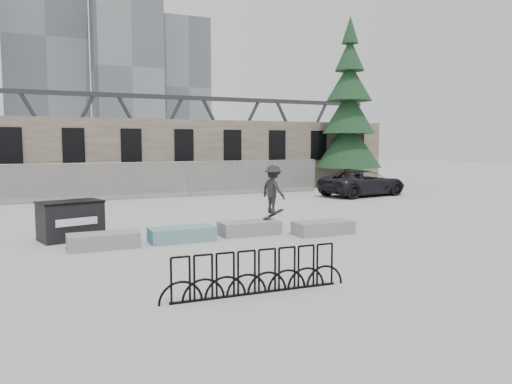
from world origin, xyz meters
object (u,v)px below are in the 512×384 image
Objects in this scene: bike_rack at (257,273)px; planter_center_right at (249,227)px; planter_center_left at (182,234)px; dumpster at (71,220)px; planter_offset at (323,227)px; suv at (363,183)px; skateboarder at (273,190)px; planter_far_left at (103,240)px; spruce_tree at (349,117)px.

planter_center_right is at bearing 67.94° from bike_rack.
planter_center_left is 3.59m from dumpster.
bike_rack is (-2.48, -6.11, 0.20)m from planter_center_right.
planter_center_left is 1.00× the size of planter_offset.
planter_offset is 12.97m from suv.
skateboarder is at bearing 5.71° from planter_center_left.
planter_center_right is 5.72m from dumpster.
bike_rack is at bearing -68.88° from planter_far_left.
skateboarder reaches higher than suv.
suv is at bearing -115.11° from spruce_tree.
planter_far_left is 18.06m from suv.
planter_far_left is at bearing -178.61° from planter_center_left.
planter_offset is (2.29, -0.96, 0.00)m from planter_center_right.
planter_offset is at bearing 128.21° from suv.
planter_center_right is (4.74, 0.26, 0.00)m from planter_far_left.
suv reaches higher than planter_far_left.
spruce_tree reaches higher than planter_center_right.
planter_center_right is at bearing 157.17° from planter_offset.
planter_far_left is at bearing -81.70° from dumpster.
planter_center_left is 4.73m from planter_offset.
bike_rack is at bearing -128.65° from spruce_tree.
skateboarder is (0.95, 0.13, 1.22)m from planter_center_right.
planter_far_left is at bearing -176.84° from planter_center_right.
planter_offset is at bearing -127.05° from spruce_tree.
suv is 13.18m from skateboarder.
planter_far_left and planter_offset have the same top height.
suv is (8.66, 9.64, 0.51)m from planter_offset.
skateboarder reaches higher than planter_far_left.
planter_center_left is 3.56m from skateboarder.
bike_rack is at bearing 127.92° from suv.
skateboarder is at bearing 120.68° from suv.
skateboarder is (3.43, 6.24, 1.03)m from bike_rack.
planter_offset is 18.72m from spruce_tree.
spruce_tree is at bearing 41.34° from planter_center_left.
bike_rack is 25.52m from spruce_tree.
planter_far_left is at bearing -142.50° from spruce_tree.
planter_far_left is 4.75m from planter_center_right.
dumpster is (-0.77, 1.77, 0.38)m from planter_far_left.
dumpster is 0.18× the size of spruce_tree.
bike_rack is at bearing -112.06° from planter_center_right.
planter_offset is 0.37× the size of suv.
dumpster is 17.95m from suv.
planter_far_left is at bearing 109.82° from suv.
bike_rack is (-4.76, -5.15, 0.20)m from planter_offset.
planter_center_left is 1.08× the size of skateboarder.
dumpster is at bearing 164.66° from planter_center_right.
skateboarder is at bearing 7.70° from planter_center_right.
planter_center_left is 2.38m from planter_center_right.
spruce_tree reaches higher than bike_rack.
suv is (15.69, 8.94, 0.51)m from planter_far_left.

